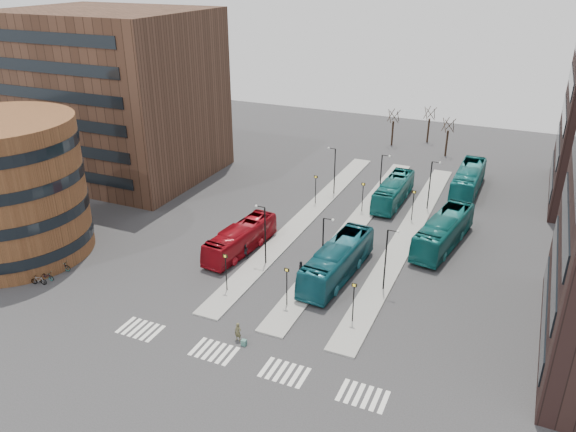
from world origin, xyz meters
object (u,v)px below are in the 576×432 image
at_px(red_bus, 241,239).
at_px(bicycle_far, 61,266).
at_px(teal_bus_d, 468,180).
at_px(commuter_c, 311,291).
at_px(bicycle_near, 46,276).
at_px(traveller, 238,332).
at_px(suitcase, 244,343).
at_px(commuter_b, 301,270).
at_px(teal_bus_b, 393,191).
at_px(teal_bus_a, 337,261).
at_px(bicycle_mid, 39,280).
at_px(commuter_a, 245,251).
at_px(teal_bus_c, 444,231).

xyz_separation_m(red_bus, bicycle_far, (-14.08, -10.64, -0.96)).
height_order(red_bus, teal_bus_d, teal_bus_d).
bearing_deg(commuter_c, bicycle_near, -76.55).
bearing_deg(traveller, bicycle_far, 175.36).
xyz_separation_m(suitcase, red_bus, (-7.69, 13.74, 1.21)).
xyz_separation_m(suitcase, traveller, (-0.71, 0.38, 0.55)).
height_order(traveller, bicycle_far, traveller).
bearing_deg(commuter_c, commuter_b, -146.35).
bearing_deg(bicycle_far, teal_bus_b, -51.98).
bearing_deg(teal_bus_d, commuter_b, -110.55).
bearing_deg(teal_bus_b, bicycle_far, -129.17).
distance_m(red_bus, teal_bus_d, 32.72).
bearing_deg(commuter_c, teal_bus_a, 166.63).
bearing_deg(teal_bus_b, bicycle_near, -127.39).
relative_size(traveller, commuter_b, 0.91).
height_order(teal_bus_a, teal_bus_d, teal_bus_d).
relative_size(traveller, bicycle_far, 0.84).
distance_m(teal_bus_a, bicycle_near, 27.58).
relative_size(teal_bus_d, commuter_b, 6.98).
relative_size(commuter_c, bicycle_near, 0.94).
distance_m(bicycle_near, bicycle_far, 1.95).
height_order(traveller, bicycle_mid, traveller).
bearing_deg(commuter_a, bicycle_mid, 24.77).
distance_m(red_bus, traveller, 15.09).
bearing_deg(commuter_a, teal_bus_d, -137.70).
xyz_separation_m(teal_bus_b, bicycle_mid, (-25.21, -32.64, -1.08)).
distance_m(red_bus, commuter_a, 1.66).
xyz_separation_m(commuter_a, commuter_b, (6.70, -1.30, 0.10)).
bearing_deg(red_bus, suitcase, -55.00).
distance_m(teal_bus_c, bicycle_far, 38.80).
distance_m(suitcase, commuter_b, 11.37).
xyz_separation_m(red_bus, traveller, (6.98, -13.36, -0.66)).
xyz_separation_m(commuter_c, bicycle_near, (-24.05, -7.24, -0.34)).
distance_m(teal_bus_b, commuter_a, 22.62).
bearing_deg(teal_bus_c, bicycle_far, -139.21).
height_order(suitcase, traveller, traveller).
height_order(teal_bus_c, commuter_a, teal_bus_c).
bearing_deg(bicycle_near, teal_bus_b, -45.25).
relative_size(red_bus, commuter_b, 5.98).
bearing_deg(red_bus, teal_bus_d, 60.06).
height_order(commuter_b, bicycle_mid, commuter_b).
xyz_separation_m(teal_bus_c, commuter_c, (-8.90, -15.17, -0.92)).
xyz_separation_m(teal_bus_c, commuter_b, (-11.13, -12.21, -0.82)).
height_order(teal_bus_d, traveller, teal_bus_d).
distance_m(teal_bus_a, teal_bus_d, 28.54).
bearing_deg(bicycle_near, commuter_c, -80.03).
distance_m(teal_bus_c, commuter_c, 17.61).
relative_size(suitcase, bicycle_near, 0.30).
xyz_separation_m(commuter_a, commuter_c, (8.92, -4.26, -0.00)).
distance_m(commuter_c, bicycle_mid, 25.39).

